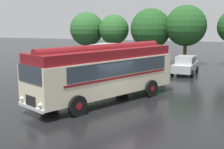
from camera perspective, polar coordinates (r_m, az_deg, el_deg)
ground_plane at (r=18.23m, az=0.12°, el=-5.67°), size 120.00×120.00×0.00m
vintage_bus at (r=18.83m, az=-1.44°, el=0.74°), size 6.87×10.06×3.49m
car_near_left at (r=30.24m, az=2.25°, el=2.18°), size 1.99×4.22×1.66m
car_mid_left at (r=29.14m, az=7.55°, el=1.81°), size 2.12×4.28×1.66m
car_mid_right at (r=29.37m, az=13.24°, el=1.70°), size 2.28×4.35×1.66m
box_van at (r=31.29m, az=-1.96°, el=3.39°), size 2.62×5.88×2.50m
tree_far_left at (r=38.62m, az=-4.64°, el=8.30°), size 4.13×4.13×5.92m
tree_left_of_centre at (r=37.21m, az=0.31°, el=8.29°), size 3.51×3.51×5.59m
tree_centre at (r=36.12m, az=6.92°, el=8.42°), size 4.61×4.61×6.27m
tree_right_of_centre at (r=35.21m, az=13.45°, el=8.69°), size 4.46×4.46×6.56m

